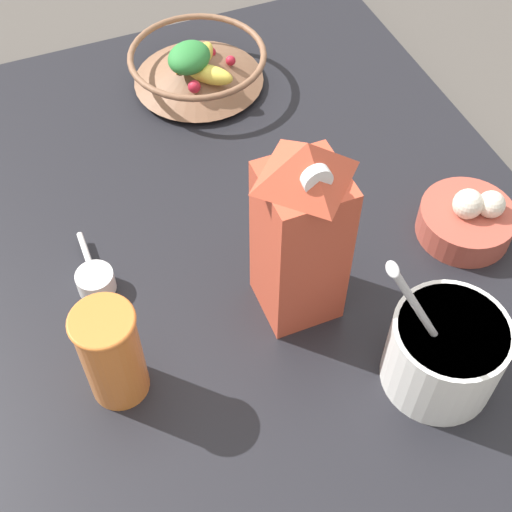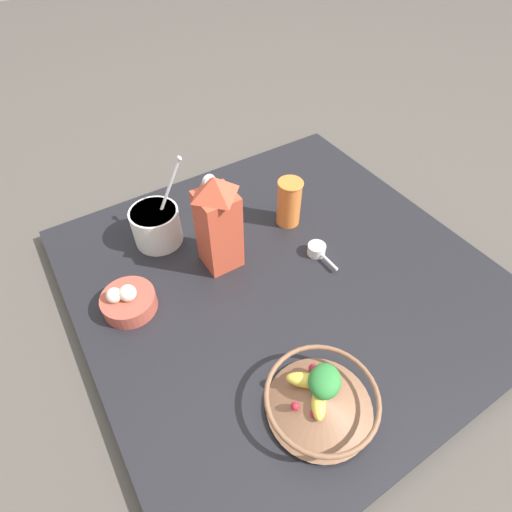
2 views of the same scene
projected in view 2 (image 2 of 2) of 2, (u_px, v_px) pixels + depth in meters
The scene contains 8 objects.
ground_plane at pixel (283, 283), 1.04m from camera, with size 6.00×6.00×0.00m, color #4C4742.
countertop at pixel (283, 279), 1.03m from camera, with size 0.99×0.99×0.04m.
fruit_bowl at pixel (321, 400), 0.76m from camera, with size 0.22×0.22×0.09m.
milk_carton at pixel (218, 223), 0.95m from camera, with size 0.09×0.09×0.27m.
yogurt_tub at pixel (156, 224), 1.06m from camera, with size 0.16×0.13×0.24m.
drinking_cup at pixel (289, 202), 1.10m from camera, with size 0.07×0.07×0.14m.
measuring_scoop at pixel (317, 250), 1.05m from camera, with size 0.05×0.11×0.03m.
garlic_bowl at pixel (128, 300), 0.93m from camera, with size 0.13×0.13×0.08m.
Camera 2 is at (0.41, 0.51, 0.82)m, focal length 28.00 mm.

